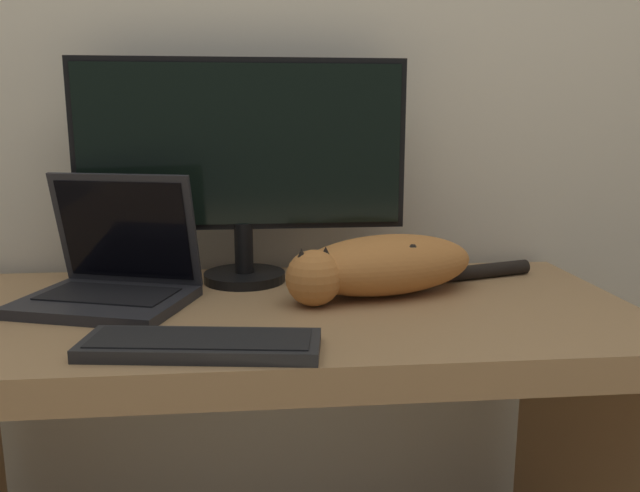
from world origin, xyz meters
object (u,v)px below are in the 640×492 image
Objects in this scene: monitor at (242,158)px; cat at (382,265)px; laptop at (112,278)px; external_keyboard at (201,345)px.

monitor is 1.23× the size of cat.
cat is (0.52, 0.01, 0.01)m from laptop.
monitor reaches higher than laptop.
monitor is 0.36m from laptop.
laptop is at bearing 164.04° from cat.
monitor is 1.86× the size of external_keyboard.
external_keyboard is at bearing -37.90° from laptop.
laptop is 0.95× the size of external_keyboard.
cat is (0.28, -0.13, -0.20)m from monitor.
cat is at bearing -25.85° from monitor.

